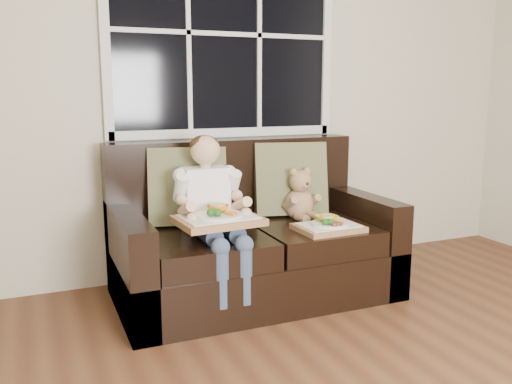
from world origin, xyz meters
name	(u,v)px	position (x,y,z in m)	size (l,w,h in m)	color
window_back	(224,34)	(-0.15, 2.48, 1.65)	(1.62, 0.04, 1.37)	black
loveseat	(251,246)	(-0.15, 2.02, 0.31)	(1.70, 0.92, 0.96)	black
pillow_left	(188,187)	(-0.51, 2.17, 0.69)	(0.52, 0.33, 0.49)	olive
pillow_right	(290,179)	(0.20, 2.17, 0.69)	(0.52, 0.33, 0.50)	olive
child	(211,201)	(-0.45, 1.90, 0.65)	(0.39, 0.60, 0.88)	white
teddy_bear	(300,198)	(0.21, 2.04, 0.59)	(0.21, 0.27, 0.35)	#A68158
tray_left	(218,218)	(-0.46, 1.75, 0.58)	(0.49, 0.39, 0.10)	#9E7547
tray_right	(328,226)	(0.22, 1.69, 0.48)	(0.39, 0.30, 0.09)	#9E7547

